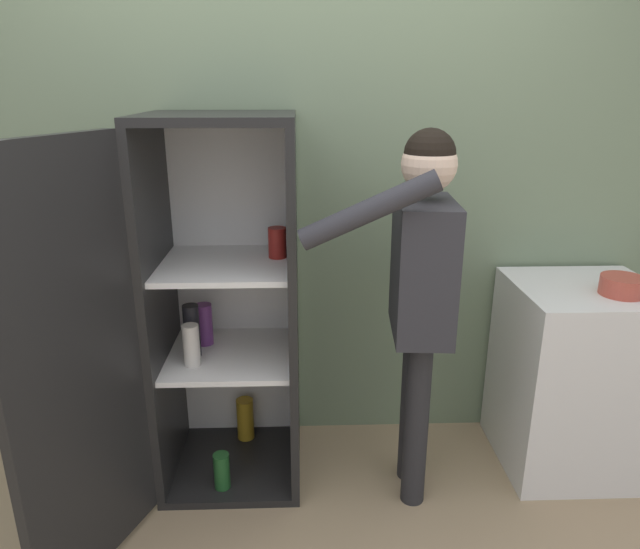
# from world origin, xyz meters

# --- Properties ---
(wall_back) EXTENTS (7.00, 0.06, 2.55)m
(wall_back) POSITION_xyz_m (0.00, 0.98, 1.27)
(wall_back) COLOR gray
(wall_back) RESTS_ON ground_plane
(refrigerator) EXTENTS (0.89, 1.17, 1.64)m
(refrigerator) POSITION_xyz_m (-0.41, 0.55, 0.81)
(refrigerator) COLOR black
(refrigerator) RESTS_ON ground_plane
(person) EXTENTS (0.63, 0.53, 1.59)m
(person) POSITION_xyz_m (0.49, 0.45, 1.02)
(person) COLOR #262628
(person) RESTS_ON ground_plane
(counter) EXTENTS (0.63, 0.59, 0.89)m
(counter) POSITION_xyz_m (1.29, 0.63, 0.45)
(counter) COLOR white
(counter) RESTS_ON ground_plane
(bowl) EXTENTS (0.18, 0.18, 0.08)m
(bowl) POSITION_xyz_m (1.37, 0.53, 0.93)
(bowl) COLOR #B24738
(bowl) RESTS_ON counter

